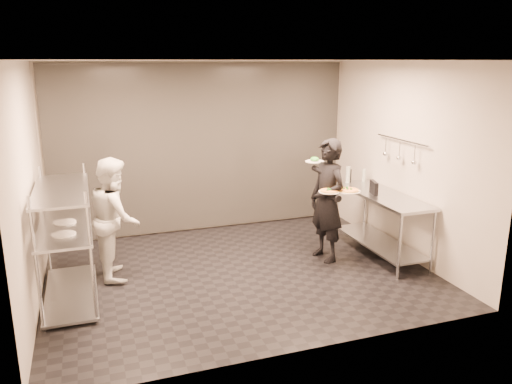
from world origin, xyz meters
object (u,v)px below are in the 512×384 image
object	(u,v)px
waiter	(327,200)
salad_plate	(315,160)
pos_monitor	(374,188)
prep_counter	(381,213)
bottle_green	(348,175)
pass_rack	(66,237)
pizza_plate_near	(330,191)
bottle_clear	(364,175)
bottle_dark	(349,176)
chef	(115,218)
pizza_plate_far	(348,190)

from	to	relation	value
waiter	salad_plate	world-z (taller)	waiter
pos_monitor	prep_counter	bearing A→B (deg)	-4.96
waiter	bottle_green	distance (m)	1.03
pass_rack	waiter	distance (m)	3.49
waiter	pizza_plate_near	distance (m)	0.28
bottle_clear	pos_monitor	bearing A→B (deg)	-111.12
bottle_dark	bottle_green	bearing A→B (deg)	180.00
pizza_plate_near	bottle_clear	size ratio (longest dim) A/B	1.47
chef	pos_monitor	size ratio (longest dim) A/B	6.04
prep_counter	bottle_dark	distance (m)	0.90
bottle_green	bottle_clear	world-z (taller)	bottle_green
prep_counter	salad_plate	xyz separation A→B (m)	(-0.89, 0.43, 0.77)
pizza_plate_near	bottle_clear	distance (m)	1.42
pos_monitor	salad_plate	bearing A→B (deg)	169.04
prep_counter	pizza_plate_near	bearing A→B (deg)	-173.33
pizza_plate_near	bottle_green	xyz separation A→B (m)	(0.79, 0.91, -0.02)
chef	bottle_green	bearing A→B (deg)	-83.66
salad_plate	bottle_dark	size ratio (longest dim) A/B	1.27
pass_rack	bottle_clear	bearing A→B (deg)	10.11
pass_rack	pizza_plate_near	distance (m)	3.43
pos_monitor	bottle_green	distance (m)	0.76
pass_rack	bottle_clear	distance (m)	4.58
bottle_clear	pass_rack	bearing A→B (deg)	-169.89
bottle_dark	bottle_clear	bearing A→B (deg)	0.00
pass_rack	prep_counter	xyz separation A→B (m)	(4.33, 0.00, -0.14)
bottle_green	bottle_dark	world-z (taller)	bottle_green
chef	pizza_plate_far	size ratio (longest dim) A/B	4.61
waiter	pos_monitor	world-z (taller)	waiter
chef	pass_rack	bearing A→B (deg)	130.40
waiter	bottle_dark	world-z (taller)	waiter
pass_rack	pizza_plate_far	world-z (taller)	pass_rack
pizza_plate_far	bottle_clear	bearing A→B (deg)	48.85
chef	bottle_dark	world-z (taller)	chef
pizza_plate_near	pos_monitor	bearing A→B (deg)	10.85
pass_rack	pos_monitor	size ratio (longest dim) A/B	6.02
pos_monitor	pizza_plate_far	bearing A→B (deg)	-144.72
pizza_plate_near	salad_plate	xyz separation A→B (m)	(0.02, 0.54, 0.33)
pizza_plate_far	bottle_green	bearing A→B (deg)	60.60
chef	bottle_dark	xyz separation A→B (m)	(3.63, 0.32, 0.22)
waiter	salad_plate	xyz separation A→B (m)	(-0.05, 0.35, 0.52)
pass_rack	bottle_clear	size ratio (longest dim) A/B	8.02
pass_rack	bottle_dark	size ratio (longest dim) A/B	7.53
pos_monitor	bottle_clear	world-z (taller)	bottle_clear
chef	bottle_green	world-z (taller)	chef
chef	pizza_plate_far	bearing A→B (deg)	-100.20
bottle_dark	waiter	bearing A→B (deg)	-136.36
pizza_plate_near	bottle_dark	world-z (taller)	bottle_dark
prep_counter	pizza_plate_near	size ratio (longest dim) A/B	6.14
prep_counter	bottle_dark	bearing A→B (deg)	96.79
chef	salad_plate	bearing A→B (deg)	-89.67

